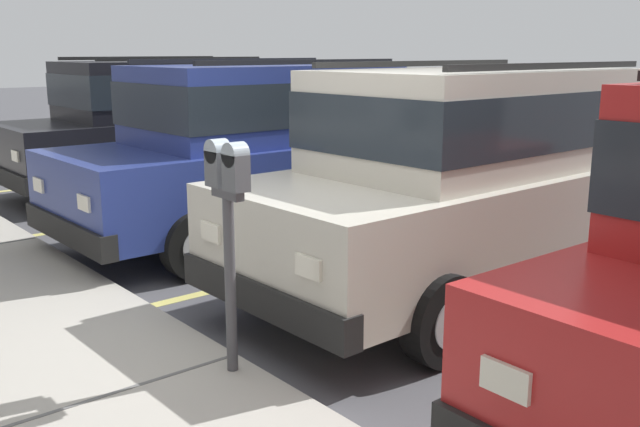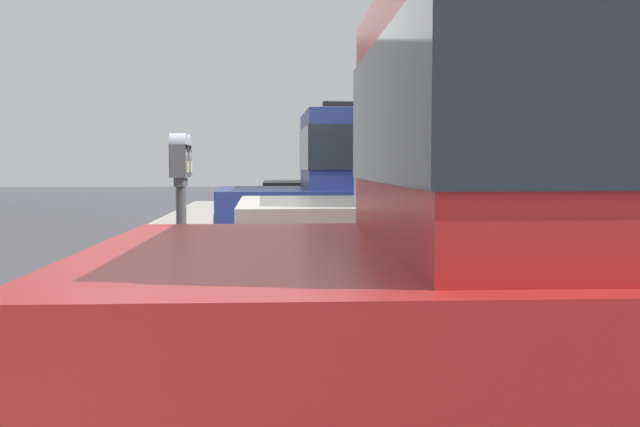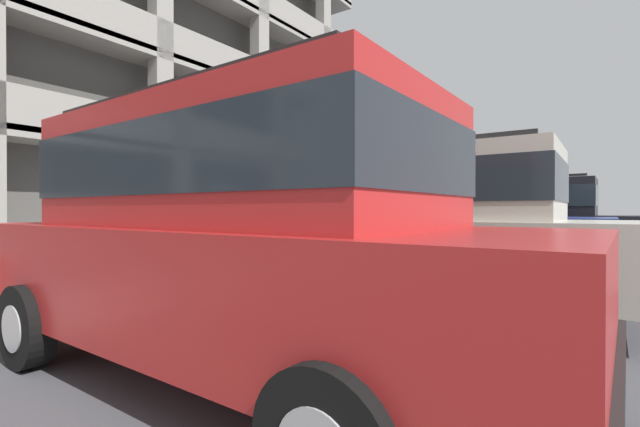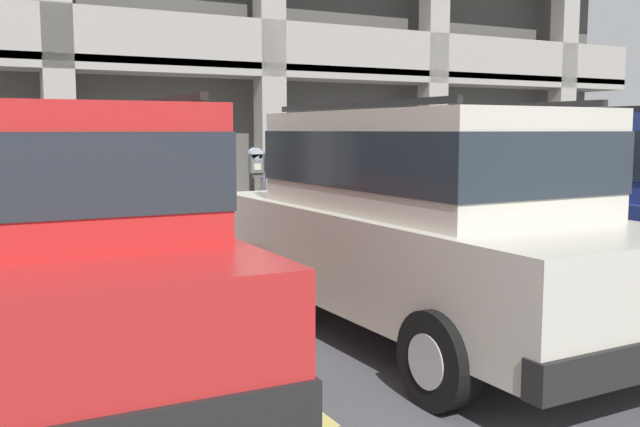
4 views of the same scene
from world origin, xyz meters
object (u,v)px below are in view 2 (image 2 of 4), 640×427
object	(u,v)px
silver_suv	(556,206)
dark_hatchback	(430,192)
blue_coupe	(412,184)
parking_meter_near	(181,190)

from	to	relation	value
silver_suv	dark_hatchback	size ratio (longest dim) A/B	1.00
blue_coupe	silver_suv	bearing A→B (deg)	179.09
dark_hatchback	parking_meter_near	distance (m)	3.89
silver_suv	dark_hatchback	xyz separation A→B (m)	(2.75, 0.34, 0.00)
silver_suv	blue_coupe	size ratio (longest dim) A/B	1.00
dark_hatchback	blue_coupe	world-z (taller)	same
blue_coupe	parking_meter_near	distance (m)	7.00
dark_hatchback	parking_meter_near	world-z (taller)	dark_hatchback
dark_hatchback	blue_coupe	size ratio (longest dim) A/B	1.00
silver_suv	parking_meter_near	xyz separation A→B (m)	(-0.29, 2.75, 0.14)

